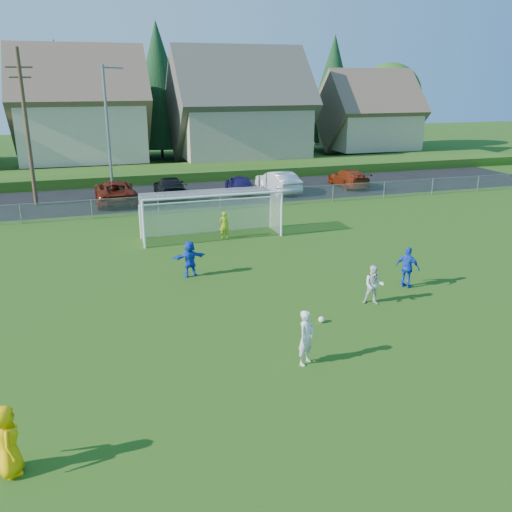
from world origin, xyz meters
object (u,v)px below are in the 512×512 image
object	(u,v)px
player_blue_a	(408,267)
soccer_goal	(210,207)
car_d	(170,188)
car_f	(278,182)
car_g	(349,178)
soccer_ball	(321,320)
car_c	(115,192)
player_white_a	(306,338)
car_e	(239,184)
player_blue_b	(190,259)
player_white_b	(374,285)
referee	(7,441)
goalkeeper	(224,225)

from	to	relation	value
player_blue_a	soccer_goal	bearing A→B (deg)	-4.22
car_d	player_blue_a	bearing A→B (deg)	110.06
car_f	car_g	distance (m)	6.03
soccer_ball	car_f	size ratio (longest dim) A/B	0.05
car_c	car_g	world-z (taller)	car_c
player_blue_a	car_d	distance (m)	21.38
player_white_a	car_g	world-z (taller)	player_white_a
soccer_ball	car_c	size ratio (longest dim) A/B	0.04
car_d	soccer_goal	xyz separation A→B (m)	(0.51, -10.68, 0.90)
car_e	player_blue_b	bearing A→B (deg)	70.44
soccer_ball	player_blue_b	xyz separation A→B (m)	(-3.47, 6.01, 0.68)
soccer_ball	player_blue_b	distance (m)	6.98
car_f	player_white_b	bearing A→B (deg)	72.44
referee	player_blue_b	size ratio (longest dim) A/B	1.04
car_e	car_f	world-z (taller)	car_f
car_e	player_white_b	bearing A→B (deg)	90.66
player_white_a	soccer_goal	size ratio (longest dim) A/B	0.23
soccer_ball	player_white_a	xyz separation A→B (m)	(-1.63, -2.48, 0.74)
player_white_b	player_blue_b	xyz separation A→B (m)	(-6.00, 5.08, 0.03)
car_c	goalkeeper	bearing A→B (deg)	114.60
player_white_a	player_blue_b	size ratio (longest dim) A/B	1.08
car_e	car_g	distance (m)	8.90
car_d	car_f	bearing A→B (deg)	179.79
player_blue_b	goalkeeper	bearing A→B (deg)	-124.59
player_white_b	player_blue_b	distance (m)	7.86
player_blue_b	car_c	xyz separation A→B (m)	(-2.10, 15.96, -0.01)
car_e	car_g	world-z (taller)	car_e
player_white_a	car_e	distance (m)	25.59
player_blue_a	car_d	world-z (taller)	player_blue_a
player_blue_a	car_f	bearing A→B (deg)	-40.21
goalkeeper	car_g	bearing A→B (deg)	-133.76
soccer_ball	goalkeeper	world-z (taller)	goalkeeper
player_white_b	soccer_goal	bearing A→B (deg)	134.72
car_c	car_g	size ratio (longest dim) A/B	1.19
car_g	car_c	bearing A→B (deg)	2.23
soccer_ball	car_d	bearing A→B (deg)	94.39
referee	soccer_goal	xyz separation A→B (m)	(8.28, 16.76, 0.80)
goalkeeper	car_c	size ratio (longest dim) A/B	0.26
player_white_a	player_blue_b	xyz separation A→B (m)	(-1.84, 8.50, -0.06)
player_white_b	car_f	distance (m)	21.48
car_c	player_blue_b	bearing A→B (deg)	97.30
player_white_b	player_blue_a	bearing A→B (deg)	53.32
car_f	car_c	bearing A→B (deg)	-6.88
soccer_ball	player_blue_a	distance (m)	5.19
referee	player_white_a	xyz separation A→B (m)	(7.87, 2.49, 0.03)
player_white_b	car_g	xyz separation A→B (m)	(9.82, 21.48, -0.08)
soccer_ball	soccer_goal	xyz separation A→B (m)	(-1.22, 11.79, 1.52)
player_white_a	car_g	bearing A→B (deg)	25.42
soccer_ball	goalkeeper	bearing A→B (deg)	93.12
car_d	car_g	xyz separation A→B (m)	(14.07, -0.05, -0.05)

